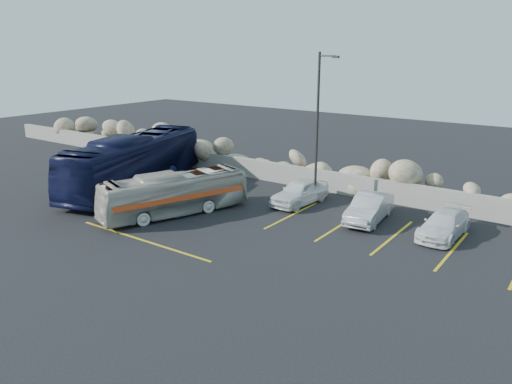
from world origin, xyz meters
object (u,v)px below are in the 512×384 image
Objects in this scene: car_a at (300,192)px; car_b at (369,208)px; vintage_bus at (174,194)px; car_c at (444,225)px; tour_coach at (134,162)px; lamppost at (318,125)px.

car_a reaches higher than car_b.
vintage_bus is 12.98m from car_c.
tour_coach is at bearing -169.58° from car_c.
tour_coach is 14.23m from car_b.
lamppost is 8.13m from car_c.
lamppost is at bearing 4.08° from tour_coach.
vintage_bus is 1.93× the size of car_b.
car_a is (9.78, 2.98, -0.94)m from tour_coach.
car_c is (7.77, -0.43, -0.11)m from car_a.
car_a is at bearing -134.41° from lamppost.
tour_coach is 10.27m from car_a.
lamppost reaches higher than car_a.
lamppost reaches higher than car_b.
tour_coach is at bearing -175.27° from car_b.
lamppost reaches higher than tour_coach.
tour_coach is at bearing -157.93° from car_a.
car_b is (4.18, -0.41, -0.01)m from car_a.
lamppost is 1.04× the size of vintage_bus.
vintage_bus is 2.01× the size of car_c.
car_b is at bearing -0.51° from car_a.
car_a is 7.78m from car_c.
tour_coach is 3.01× the size of car_c.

